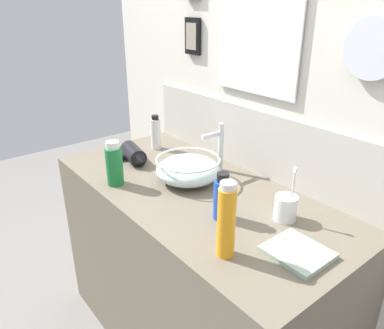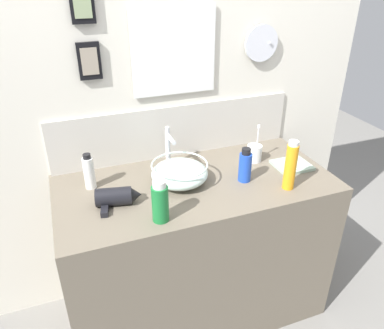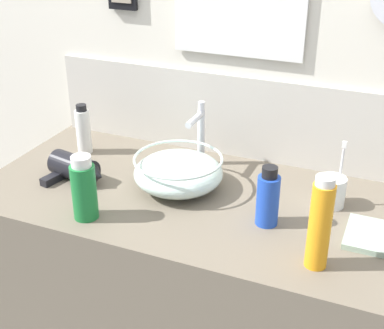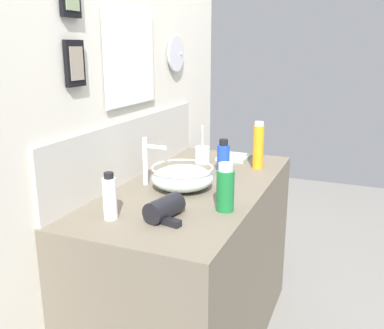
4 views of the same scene
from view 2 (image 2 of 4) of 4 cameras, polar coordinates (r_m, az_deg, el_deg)
The scene contains 12 objects.
ground_plane at distance 2.33m, azimuth 0.56°, elevation -20.49°, with size 6.00×6.00×0.00m, color gray.
vanity_counter at distance 2.04m, azimuth 0.62°, elevation -12.77°, with size 1.32×0.63×0.83m, color #6B6051.
back_panel at distance 1.91m, azimuth -3.07°, elevation 14.35°, with size 2.14×0.10×2.60m.
glass_bowl_sink at distance 1.76m, azimuth -1.89°, elevation -1.29°, with size 0.27×0.27×0.10m.
faucet at distance 1.87m, azimuth -3.58°, elevation 2.96°, with size 0.02×0.12×0.22m.
hair_drier at distance 1.64m, azimuth -11.35°, elevation -4.86°, with size 0.21×0.14×0.08m.
toothbrush_cup at distance 1.99m, azimuth 9.48°, elevation 1.77°, with size 0.08×0.08×0.20m.
spray_bottle at distance 1.77m, azimuth -15.41°, elevation -1.13°, with size 0.05×0.05×0.17m.
lotion_bottle at distance 1.50m, azimuth -4.88°, elevation -5.69°, with size 0.07×0.07×0.18m.
shampoo_bottle at distance 1.78m, azimuth 8.10°, elevation -0.22°, with size 0.06×0.06×0.17m.
soap_dispenser at distance 1.74m, azimuth 14.79°, elevation -0.18°, with size 0.05×0.05×0.24m.
hand_towel at distance 1.99m, azimuth 14.97°, elevation -0.10°, with size 0.18×0.16×0.02m, color #99B29E.
Camera 2 is at (-0.56, -1.42, 1.76)m, focal length 35.00 mm.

